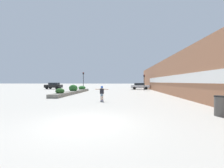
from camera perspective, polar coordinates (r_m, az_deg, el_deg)
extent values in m
plane|color=#ADA89E|center=(6.57, -10.02, -14.49)|extent=(300.00, 300.00, 0.00)
cube|color=#9E6647|center=(25.12, 19.24, 2.63)|extent=(0.60, 43.51, 5.11)
cube|color=white|center=(19.73, 22.40, 1.77)|extent=(0.06, 32.49, 0.92)
cube|color=slate|center=(23.20, -14.33, -3.01)|extent=(1.22, 13.82, 0.41)
ellipsoid|color=#234C1E|center=(18.67, -19.22, -2.54)|extent=(1.03, 1.05, 0.67)
ellipsoid|color=#286028|center=(23.11, -14.54, -1.56)|extent=(1.28, 1.06, 1.03)
ellipsoid|color=#286028|center=(27.68, -11.35, -1.41)|extent=(1.25, 1.45, 0.71)
cube|color=navy|center=(13.45, -3.88, -6.24)|extent=(0.23, 0.66, 0.01)
cylinder|color=beige|center=(13.69, -3.97, -6.36)|extent=(0.05, 0.06, 0.05)
cylinder|color=beige|center=(13.65, -3.35, -6.38)|extent=(0.05, 0.06, 0.05)
cylinder|color=beige|center=(13.25, -4.42, -6.60)|extent=(0.05, 0.06, 0.05)
cylinder|color=beige|center=(13.22, -3.78, -6.62)|extent=(0.05, 0.06, 0.05)
cylinder|color=tan|center=(13.43, -4.17, -4.97)|extent=(0.12, 0.12, 0.59)
cylinder|color=tan|center=(13.40, -3.59, -4.98)|extent=(0.12, 0.12, 0.59)
cube|color=slate|center=(13.40, -3.88, -4.18)|extent=(0.22, 0.19, 0.21)
cube|color=black|center=(13.37, -3.88, -2.75)|extent=(0.34, 0.19, 0.46)
cylinder|color=tan|center=(13.45, -5.47, -1.99)|extent=(0.44, 0.11, 0.08)
cylinder|color=tan|center=(13.28, -2.28, -2.02)|extent=(0.44, 0.11, 0.08)
sphere|color=tan|center=(13.36, -3.88, -1.36)|extent=(0.19, 0.19, 0.19)
sphere|color=blue|center=(13.35, -3.88, -1.22)|extent=(0.22, 0.22, 0.22)
cylinder|color=#514C47|center=(9.45, 36.17, -6.92)|extent=(0.61, 0.61, 0.98)
cylinder|color=black|center=(9.39, 36.20, -3.80)|extent=(0.64, 0.64, 0.05)
cube|color=black|center=(38.93, -21.39, -0.77)|extent=(3.91, 1.83, 0.73)
cube|color=black|center=(38.85, -21.19, 0.12)|extent=(2.15, 1.61, 0.48)
cylinder|color=black|center=(38.71, -23.57, -1.33)|extent=(0.70, 0.22, 0.70)
cylinder|color=black|center=(40.25, -22.40, -1.24)|extent=(0.70, 0.22, 0.70)
cylinder|color=black|center=(37.63, -20.30, -1.37)|extent=(0.70, 0.22, 0.70)
cylinder|color=black|center=(39.22, -19.24, -1.28)|extent=(0.70, 0.22, 0.70)
cube|color=#BCBCC1|center=(35.12, 10.58, -0.97)|extent=(4.16, 1.71, 0.70)
cube|color=black|center=(35.09, 10.31, -0.01)|extent=(2.29, 1.51, 0.48)
cylinder|color=black|center=(36.10, 12.47, -1.48)|extent=(0.63, 0.22, 0.63)
cylinder|color=black|center=(34.49, 12.86, -1.59)|extent=(0.63, 0.22, 0.63)
cylinder|color=black|center=(35.82, 8.39, -1.49)|extent=(0.63, 0.22, 0.63)
cylinder|color=black|center=(34.20, 8.58, -1.59)|extent=(0.63, 0.22, 0.63)
cube|color=maroon|center=(38.73, 29.17, -0.90)|extent=(4.18, 1.73, 0.65)
cube|color=black|center=(38.64, 28.95, -0.02)|extent=(2.30, 1.52, 0.54)
cylinder|color=black|center=(40.04, 30.36, -1.32)|extent=(0.67, 0.22, 0.67)
cylinder|color=black|center=(38.56, 31.43, -1.40)|extent=(0.67, 0.22, 0.67)
cylinder|color=black|center=(38.97, 26.93, -1.35)|extent=(0.67, 0.22, 0.67)
cylinder|color=black|center=(37.46, 27.89, -1.44)|extent=(0.67, 0.22, 0.67)
cylinder|color=black|center=(32.34, -10.85, 0.65)|extent=(0.11, 0.11, 3.33)
cube|color=black|center=(32.39, -10.86, 4.00)|extent=(0.28, 0.20, 0.45)
sphere|color=red|center=(32.28, -10.92, 4.27)|extent=(0.15, 0.15, 0.15)
sphere|color=#2D2823|center=(32.27, -10.92, 4.01)|extent=(0.15, 0.15, 0.15)
sphere|color=#2D2823|center=(32.27, -10.92, 3.74)|extent=(0.15, 0.15, 0.15)
cylinder|color=black|center=(31.15, 12.14, 0.13)|extent=(0.11, 0.11, 2.76)
cube|color=black|center=(31.17, 12.15, 3.08)|extent=(0.28, 0.20, 0.45)
sphere|color=red|center=(31.06, 12.18, 3.37)|extent=(0.15, 0.15, 0.15)
sphere|color=#2D2823|center=(31.05, 12.18, 3.09)|extent=(0.15, 0.15, 0.15)
sphere|color=#2D2823|center=(31.05, 12.18, 2.81)|extent=(0.15, 0.15, 0.15)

